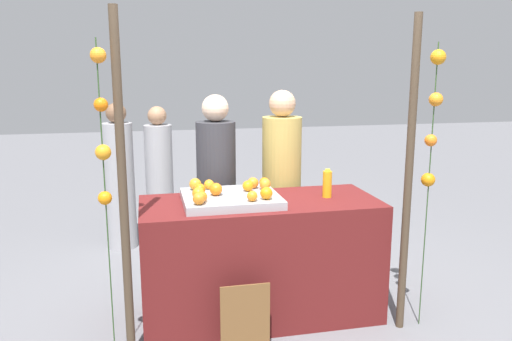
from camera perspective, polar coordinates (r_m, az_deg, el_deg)
ground_plane at (r=4.06m, az=0.48°, el=-15.90°), size 24.00×24.00×0.00m
stall_counter at (r=3.87m, az=0.49°, el=-9.95°), size 1.76×0.75×0.91m
orange_tray at (r=3.68m, az=-2.89°, el=-3.19°), size 0.69×0.59×0.06m
orange_0 at (r=3.41m, az=-6.49°, el=-3.19°), size 0.08×0.08×0.08m
orange_1 at (r=3.55m, az=-6.54°, el=-2.59°), size 0.09×0.09×0.09m
orange_2 at (r=3.53m, az=1.21°, el=-2.59°), size 0.09×0.09×0.09m
orange_3 at (r=3.69m, az=-6.35°, el=-2.11°), size 0.08×0.08×0.08m
orange_4 at (r=3.82m, az=-6.90°, el=-1.54°), size 0.09×0.09×0.09m
orange_5 at (r=3.48m, az=-0.43°, el=-2.92°), size 0.07×0.07×0.07m
orange_6 at (r=3.76m, az=-0.93°, el=-1.76°), size 0.08×0.08×0.08m
orange_7 at (r=3.65m, az=-4.56°, el=-2.14°), size 0.09×0.09×0.09m
orange_8 at (r=3.89m, az=0.94°, el=-1.34°), size 0.08×0.08×0.08m
orange_9 at (r=3.48m, az=-6.14°, el=-2.99°), size 0.07×0.07×0.07m
orange_10 at (r=3.84m, az=-5.34°, el=-1.58°), size 0.07×0.07×0.07m
orange_11 at (r=3.85m, az=-0.35°, el=-1.41°), size 0.09×0.09×0.09m
orange_12 at (r=3.81m, az=1.04°, el=-1.54°), size 0.08×0.08×0.08m
juice_bottle at (r=3.85m, az=8.08°, el=-1.51°), size 0.07×0.07×0.22m
chalkboard_sign at (r=3.45m, az=-1.25°, el=-16.64°), size 0.33×0.03×0.51m
vendor_left at (r=4.32m, az=-4.48°, el=-3.23°), size 0.33×0.33×1.66m
vendor_right at (r=4.42m, az=2.90°, el=-2.66°), size 0.34×0.34×1.69m
crowd_person_0 at (r=5.43m, az=-15.19°, el=-1.21°), size 0.31×0.31×1.53m
crowd_person_1 at (r=5.56m, az=-10.88°, el=-0.96°), size 0.30×0.30×1.48m
canopy_post_left at (r=3.19m, az=-14.84°, el=-2.56°), size 0.06×0.06×2.23m
canopy_post_right at (r=3.65m, az=16.89°, el=-0.93°), size 0.06×0.06×2.23m
garland_strand_left at (r=3.10m, az=-17.07°, el=4.41°), size 0.10×0.10×2.04m
garland_strand_right at (r=3.67m, az=19.46°, el=5.57°), size 0.10×0.12×2.04m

